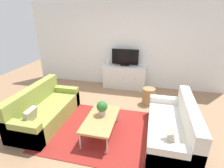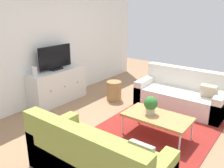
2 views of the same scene
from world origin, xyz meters
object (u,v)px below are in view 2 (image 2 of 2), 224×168
couch_left_side (93,162)px  tv_console (58,86)px  glass_vase (35,71)px  coffee_table (157,117)px  potted_plant (151,104)px  flat_screen_tv (55,58)px  couch_right_side (182,95)px  wicker_basket (114,91)px

couch_left_side → tv_console: bearing=57.9°
couch_left_side → glass_vase: bearing=68.8°
coffee_table → potted_plant: bearing=96.0°
coffee_table → flat_screen_tv: bearing=88.7°
couch_left_side → coffee_table: 1.44m
couch_right_side → wicker_basket: couch_right_side is taller
couch_right_side → coffee_table: 1.45m
coffee_table → glass_vase: size_ratio=5.85×
couch_left_side → coffee_table: size_ratio=1.66×
couch_left_side → coffee_table: couch_left_side is taller
couch_right_side → glass_vase: 3.13m
couch_left_side → glass_vase: glass_vase is taller
tv_console → potted_plant: bearing=-91.7°
tv_console → flat_screen_tv: size_ratio=1.62×
couch_right_side → wicker_basket: 1.52m
potted_plant → wicker_basket: (0.91, 1.43, -0.34)m
couch_right_side → tv_console: size_ratio=1.31×
coffee_table → wicker_basket: size_ratio=2.42×
coffee_table → flat_screen_tv: (0.06, 2.54, 0.66)m
flat_screen_tv → wicker_basket: (0.84, -0.98, -0.80)m
couch_left_side → coffee_table: (1.43, -0.14, 0.09)m
couch_right_side → glass_vase: bearing=129.5°
glass_vase → flat_screen_tv: bearing=2.0°
coffee_table → couch_right_side: bearing=5.6°
coffee_table → tv_console: size_ratio=0.79×
coffee_table → potted_plant: size_ratio=3.52×
couch_right_side → coffee_table: (-1.44, -0.14, 0.09)m
glass_vase → wicker_basket: bearing=-34.2°
potted_plant → wicker_basket: potted_plant is taller
flat_screen_tv → potted_plant: bearing=-91.7°
tv_console → couch_left_side: bearing=-122.1°
couch_left_side → couch_right_side: bearing=0.0°
tv_console → glass_vase: 0.74m
potted_plant → flat_screen_tv: size_ratio=0.36×
coffee_table → flat_screen_tv: 2.62m
flat_screen_tv → glass_vase: (-0.57, -0.02, -0.17)m
glass_vase → wicker_basket: (1.41, -0.96, -0.62)m
wicker_basket → potted_plant: bearing=-122.5°
couch_right_side → flat_screen_tv: flat_screen_tv is taller
tv_console → flat_screen_tv: flat_screen_tv is taller
coffee_table → wicker_basket: wicker_basket is taller
couch_right_side → wicker_basket: bearing=111.0°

